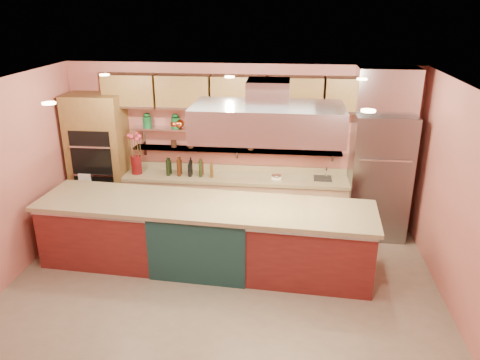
# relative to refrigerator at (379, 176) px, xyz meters

# --- Properties ---
(floor) EXTENTS (6.00, 5.00, 0.02)m
(floor) POSITION_rel_refrigerator_xyz_m (-2.35, -2.14, -1.06)
(floor) COLOR gray
(floor) RESTS_ON ground
(ceiling) EXTENTS (6.00, 5.00, 0.02)m
(ceiling) POSITION_rel_refrigerator_xyz_m (-2.35, -2.14, 1.75)
(ceiling) COLOR black
(ceiling) RESTS_ON wall_back
(wall_back) EXTENTS (6.00, 0.04, 2.80)m
(wall_back) POSITION_rel_refrigerator_xyz_m (-2.35, 0.36, 0.35)
(wall_back) COLOR #C56B5D
(wall_back) RESTS_ON floor
(wall_front) EXTENTS (6.00, 0.04, 2.80)m
(wall_front) POSITION_rel_refrigerator_xyz_m (-2.35, -4.64, 0.35)
(wall_front) COLOR #C56B5D
(wall_front) RESTS_ON floor
(wall_right) EXTENTS (0.04, 5.00, 2.80)m
(wall_right) POSITION_rel_refrigerator_xyz_m (0.65, -2.14, 0.35)
(wall_right) COLOR #C56B5D
(wall_right) RESTS_ON floor
(oven_stack) EXTENTS (0.95, 0.64, 2.30)m
(oven_stack) POSITION_rel_refrigerator_xyz_m (-4.80, 0.04, 0.10)
(oven_stack) COLOR brown
(oven_stack) RESTS_ON floor
(refrigerator) EXTENTS (0.95, 0.72, 2.10)m
(refrigerator) POSITION_rel_refrigerator_xyz_m (0.00, 0.00, 0.00)
(refrigerator) COLOR slate
(refrigerator) RESTS_ON floor
(back_counter) EXTENTS (3.84, 0.64, 0.93)m
(back_counter) POSITION_rel_refrigerator_xyz_m (-2.40, 0.06, -0.58)
(back_counter) COLOR tan
(back_counter) RESTS_ON floor
(wall_shelf_lower) EXTENTS (3.60, 0.26, 0.03)m
(wall_shelf_lower) POSITION_rel_refrigerator_xyz_m (-2.40, 0.23, 0.30)
(wall_shelf_lower) COLOR silver
(wall_shelf_lower) RESTS_ON wall_back
(wall_shelf_upper) EXTENTS (3.60, 0.26, 0.03)m
(wall_shelf_upper) POSITION_rel_refrigerator_xyz_m (-2.40, 0.23, 0.65)
(wall_shelf_upper) COLOR silver
(wall_shelf_upper) RESTS_ON wall_back
(upper_cabinets) EXTENTS (4.60, 0.36, 0.55)m
(upper_cabinets) POSITION_rel_refrigerator_xyz_m (-2.35, 0.18, 1.30)
(upper_cabinets) COLOR brown
(upper_cabinets) RESTS_ON wall_back
(range_hood) EXTENTS (2.00, 1.00, 0.45)m
(range_hood) POSITION_rel_refrigerator_xyz_m (-1.79, -1.34, 1.20)
(range_hood) COLOR silver
(range_hood) RESTS_ON ceiling
(ceiling_downlights) EXTENTS (4.00, 2.80, 0.02)m
(ceiling_downlights) POSITION_rel_refrigerator_xyz_m (-2.35, -1.94, 1.72)
(ceiling_downlights) COLOR #FFE5A5
(ceiling_downlights) RESTS_ON ceiling
(island) EXTENTS (4.88, 1.35, 1.01)m
(island) POSITION_rel_refrigerator_xyz_m (-2.69, -1.34, -0.55)
(island) COLOR maroon
(island) RESTS_ON floor
(flower_vase) EXTENTS (0.24, 0.24, 0.32)m
(flower_vase) POSITION_rel_refrigerator_xyz_m (-4.13, 0.01, 0.04)
(flower_vase) COLOR #5C0D10
(flower_vase) RESTS_ON back_counter
(oil_bottle_cluster) EXTENTS (0.91, 0.44, 0.28)m
(oil_bottle_cluster) POSITION_rel_refrigerator_xyz_m (-3.17, 0.01, 0.02)
(oil_bottle_cluster) COLOR black
(oil_bottle_cluster) RESTS_ON back_counter
(kitchen_scale) EXTENTS (0.19, 0.16, 0.09)m
(kitchen_scale) POSITION_rel_refrigerator_xyz_m (-1.69, 0.01, -0.07)
(kitchen_scale) COLOR white
(kitchen_scale) RESTS_ON back_counter
(bar_faucet) EXTENTS (0.04, 0.04, 0.21)m
(bar_faucet) POSITION_rel_refrigerator_xyz_m (-0.86, 0.11, -0.01)
(bar_faucet) COLOR silver
(bar_faucet) RESTS_ON back_counter
(copper_kettle) EXTENTS (0.19, 0.19, 0.15)m
(copper_kettle) POSITION_rel_refrigerator_xyz_m (-3.39, 0.23, 0.74)
(copper_kettle) COLOR #C75A2D
(copper_kettle) RESTS_ON wall_shelf_upper
(green_canister) EXTENTS (0.17, 0.17, 0.20)m
(green_canister) POSITION_rel_refrigerator_xyz_m (-2.77, 0.23, 0.76)
(green_canister) COLOR #104E24
(green_canister) RESTS_ON wall_shelf_upper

